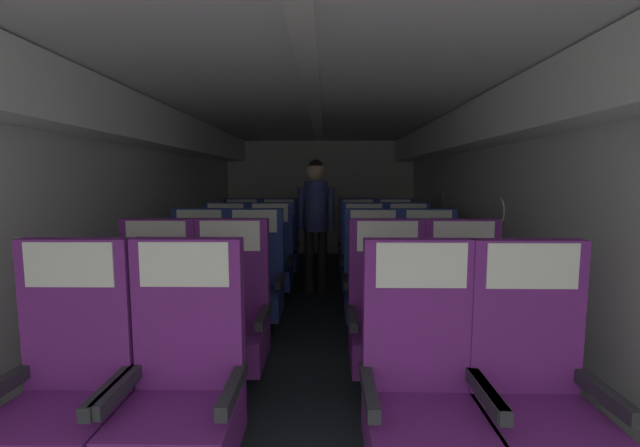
% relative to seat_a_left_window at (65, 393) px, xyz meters
% --- Properties ---
extents(ground, '(3.67, 7.98, 0.02)m').
position_rel_seat_a_left_window_xyz_m(ground, '(1.02, 2.13, -0.48)').
color(ground, '#23282D').
extents(fuselage_shell, '(3.55, 7.63, 2.12)m').
position_rel_seat_a_left_window_xyz_m(fuselage_shell, '(1.02, 2.40, 1.08)').
color(fuselage_shell, silver).
rests_on(fuselage_shell, ground).
extents(seat_a_left_window, '(0.52, 0.47, 1.12)m').
position_rel_seat_a_left_window_xyz_m(seat_a_left_window, '(0.00, 0.00, 0.00)').
color(seat_a_left_window, '#38383D').
rests_on(seat_a_left_window, ground).
extents(seat_a_left_aisle, '(0.52, 0.47, 1.12)m').
position_rel_seat_a_left_window_xyz_m(seat_a_left_aisle, '(0.51, 0.01, 0.00)').
color(seat_a_left_aisle, '#38383D').
rests_on(seat_a_left_aisle, ground).
extents(seat_a_right_aisle, '(0.52, 0.47, 1.12)m').
position_rel_seat_a_left_window_xyz_m(seat_a_right_aisle, '(2.02, 0.00, 0.00)').
color(seat_a_right_aisle, '#38383D').
rests_on(seat_a_right_aisle, ground).
extents(seat_a_right_window, '(0.52, 0.47, 1.12)m').
position_rel_seat_a_left_window_xyz_m(seat_a_right_window, '(1.55, 0.01, 0.00)').
color(seat_a_right_window, '#38383D').
rests_on(seat_a_right_window, ground).
extents(seat_b_left_window, '(0.52, 0.47, 1.12)m').
position_rel_seat_a_left_window_xyz_m(seat_b_left_window, '(0.01, 0.91, 0.00)').
color(seat_b_left_window, '#38383D').
rests_on(seat_b_left_window, ground).
extents(seat_b_left_aisle, '(0.52, 0.47, 1.12)m').
position_rel_seat_a_left_window_xyz_m(seat_b_left_aisle, '(0.50, 0.92, 0.00)').
color(seat_b_left_aisle, '#38383D').
rests_on(seat_b_left_aisle, ground).
extents(seat_b_right_aisle, '(0.52, 0.47, 1.12)m').
position_rel_seat_a_left_window_xyz_m(seat_b_right_aisle, '(2.03, 0.92, 0.00)').
color(seat_b_right_aisle, '#38383D').
rests_on(seat_b_right_aisle, ground).
extents(seat_b_right_window, '(0.52, 0.47, 1.12)m').
position_rel_seat_a_left_window_xyz_m(seat_b_right_window, '(1.53, 0.92, 0.00)').
color(seat_b_right_window, '#38383D').
rests_on(seat_b_right_window, ground).
extents(seat_c_left_window, '(0.52, 0.47, 1.12)m').
position_rel_seat_a_left_window_xyz_m(seat_c_left_window, '(0.01, 1.86, 0.00)').
color(seat_c_left_window, '#38383D').
rests_on(seat_c_left_window, ground).
extents(seat_c_left_aisle, '(0.52, 0.47, 1.12)m').
position_rel_seat_a_left_window_xyz_m(seat_c_left_aisle, '(0.50, 1.87, 0.00)').
color(seat_c_left_aisle, '#38383D').
rests_on(seat_c_left_aisle, ground).
extents(seat_c_right_aisle, '(0.52, 0.47, 1.12)m').
position_rel_seat_a_left_window_xyz_m(seat_c_right_aisle, '(2.03, 1.85, 0.00)').
color(seat_c_right_aisle, '#38383D').
rests_on(seat_c_right_aisle, ground).
extents(seat_c_right_window, '(0.52, 0.47, 1.12)m').
position_rel_seat_a_left_window_xyz_m(seat_c_right_window, '(1.54, 1.85, 0.00)').
color(seat_c_right_window, '#38383D').
rests_on(seat_c_right_window, ground).
extents(seat_d_left_window, '(0.52, 0.47, 1.12)m').
position_rel_seat_a_left_window_xyz_m(seat_d_left_window, '(0.02, 2.78, 0.00)').
color(seat_d_left_window, '#38383D').
rests_on(seat_d_left_window, ground).
extents(seat_d_left_aisle, '(0.52, 0.47, 1.12)m').
position_rel_seat_a_left_window_xyz_m(seat_d_left_aisle, '(0.51, 2.79, 0.00)').
color(seat_d_left_aisle, '#38383D').
rests_on(seat_d_left_aisle, ground).
extents(seat_d_right_aisle, '(0.52, 0.47, 1.12)m').
position_rel_seat_a_left_window_xyz_m(seat_d_right_aisle, '(2.03, 2.78, 0.00)').
color(seat_d_right_aisle, '#38383D').
rests_on(seat_d_right_aisle, ground).
extents(seat_d_right_window, '(0.52, 0.47, 1.12)m').
position_rel_seat_a_left_window_xyz_m(seat_d_right_window, '(1.55, 2.77, 0.00)').
color(seat_d_right_window, '#38383D').
rests_on(seat_d_right_window, ground).
extents(seat_e_left_window, '(0.52, 0.47, 1.12)m').
position_rel_seat_a_left_window_xyz_m(seat_e_left_window, '(0.01, 3.70, 0.00)').
color(seat_e_left_window, '#38383D').
rests_on(seat_e_left_window, ground).
extents(seat_e_left_aisle, '(0.52, 0.47, 1.12)m').
position_rel_seat_a_left_window_xyz_m(seat_e_left_aisle, '(0.51, 3.72, 0.00)').
color(seat_e_left_aisle, '#38383D').
rests_on(seat_e_left_aisle, ground).
extents(seat_e_right_aisle, '(0.52, 0.47, 1.12)m').
position_rel_seat_a_left_window_xyz_m(seat_e_right_aisle, '(2.04, 3.71, 0.00)').
color(seat_e_right_aisle, '#38383D').
rests_on(seat_e_right_aisle, ground).
extents(seat_e_right_window, '(0.52, 0.47, 1.12)m').
position_rel_seat_a_left_window_xyz_m(seat_e_right_window, '(1.55, 3.71, 0.00)').
color(seat_e_right_window, '#38383D').
rests_on(seat_e_right_window, ground).
extents(flight_attendant, '(0.43, 0.28, 1.61)m').
position_rel_seat_a_left_window_xyz_m(flight_attendant, '(1.01, 3.26, 0.53)').
color(flight_attendant, black).
rests_on(flight_attendant, ground).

